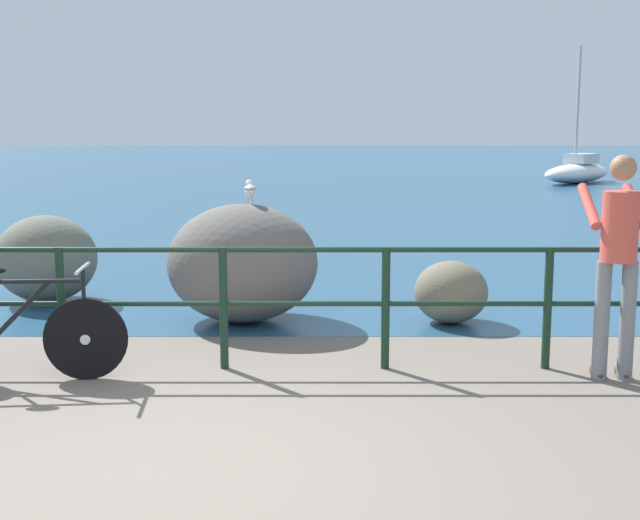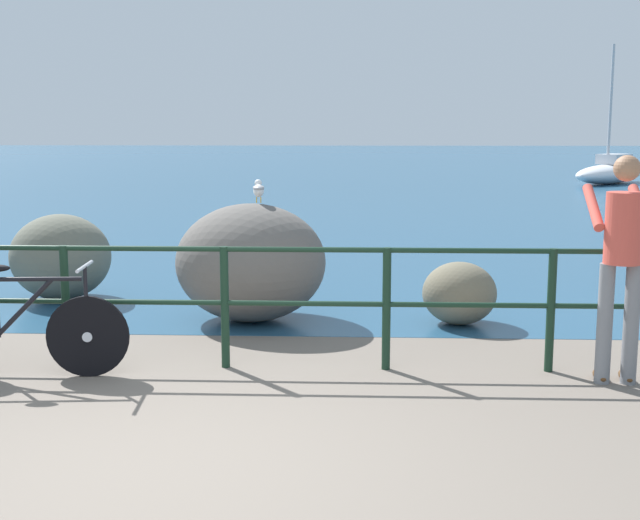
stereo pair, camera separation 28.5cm
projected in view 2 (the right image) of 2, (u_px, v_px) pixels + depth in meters
name	position (u px, v px, depth m)	size (l,w,h in m)	color
ground_plane	(320.00, 197.00, 24.59)	(120.00, 120.00, 0.10)	#6B6056
sea_surface	(339.00, 160.00, 52.33)	(120.00, 90.00, 0.01)	navy
promenade_railing	(225.00, 293.00, 6.80)	(8.09, 0.07, 1.02)	black
bicycle	(22.00, 330.00, 6.57)	(1.70, 0.48, 0.92)	black
person_at_railing	(621.00, 258.00, 6.34)	(0.47, 0.65, 1.78)	slate
breakwater_boulder_main	(251.00, 263.00, 8.49)	(1.55, 1.42, 1.22)	#605B56
breakwater_boulder_left	(61.00, 257.00, 9.59)	(1.16, 1.09, 1.00)	#646557
breakwater_boulder_right	(459.00, 293.00, 8.37)	(0.75, 0.74, 0.64)	#6B644F
seagull	(259.00, 189.00, 8.47)	(0.15, 0.34, 0.23)	gold
sailboat	(610.00, 172.00, 29.72)	(3.93, 4.13, 4.90)	white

